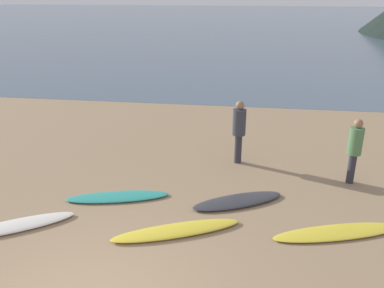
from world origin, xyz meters
The scene contains 9 objects.
ground_plane centered at (0.00, 10.00, -0.10)m, with size 120.00×120.00×0.20m, color #997C5B.
ocean_water centered at (0.00, 61.45, 0.00)m, with size 140.00×100.00×0.01m, color #475B6B.
surfboard_0 centered at (-2.24, 2.06, 0.05)m, with size 2.32×0.51×0.09m, color silver.
surfboard_1 centered at (-0.60, 3.51, 0.04)m, with size 2.29×0.53×0.08m, color teal.
surfboard_2 centered at (0.97, 2.37, 0.05)m, with size 2.55×0.50×0.10m, color yellow.
surfboard_3 centered at (2.10, 3.70, 0.05)m, with size 2.11×0.60×0.10m, color #333338.
surfboard_4 centered at (4.05, 2.78, 0.04)m, with size 2.62×0.53×0.07m, color yellow.
person_0 centered at (4.76, 5.10, 0.96)m, with size 0.33×0.33×1.62m.
person_1 centered at (2.00, 5.93, 1.02)m, with size 0.35×0.35×1.72m.
Camera 1 is at (2.22, -4.12, 4.43)m, focal length 37.38 mm.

